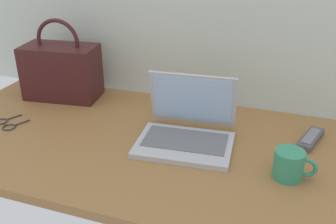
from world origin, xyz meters
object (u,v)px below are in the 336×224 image
coffee_mug (290,164)px  remote_control_near (311,139)px  laptop (187,129)px  eyeglasses (6,124)px  handbag (62,70)px

coffee_mug → remote_control_near: coffee_mug is taller
laptop → eyeglasses: size_ratio=2.47×
laptop → handbag: bearing=162.7°
laptop → eyeglasses: bearing=-170.5°
handbag → eyeglasses: bearing=-100.8°
eyeglasses → handbag: size_ratio=0.40×
handbag → remote_control_near: bearing=-3.4°
coffee_mug → remote_control_near: size_ratio=0.73×
remote_control_near → laptop: bearing=-161.9°
remote_control_near → handbag: 1.00m
eyeglasses → handbag: bearing=79.2°
coffee_mug → remote_control_near: bearing=76.2°
coffee_mug → remote_control_near: (0.06, 0.23, -0.03)m
coffee_mug → laptop: bearing=162.5°
laptop → coffee_mug: size_ratio=2.69×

